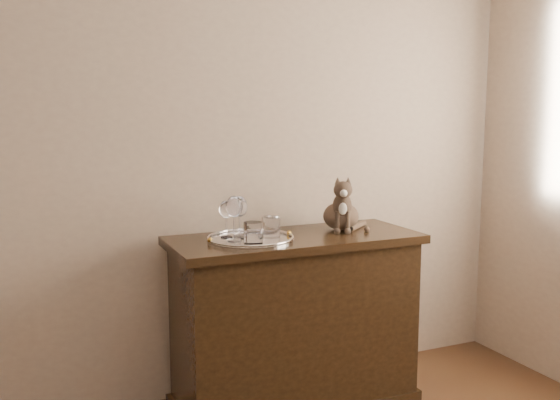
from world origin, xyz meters
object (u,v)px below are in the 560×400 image
(wine_glass_a, at_px, (226,219))
(tumbler_c, at_px, (271,227))
(tray, at_px, (251,239))
(wine_glass_d, at_px, (240,218))
(wine_glass_b, at_px, (240,216))
(sideboard, at_px, (295,322))
(tumbler_b, at_px, (253,233))
(wine_glass_c, at_px, (234,218))
(cat, at_px, (341,202))

(wine_glass_a, bearing_deg, tumbler_c, -22.46)
(tray, height_order, wine_glass_d, wine_glass_d)
(wine_glass_b, bearing_deg, sideboard, -16.23)
(tumbler_b, bearing_deg, wine_glass_c, 120.00)
(wine_glass_c, distance_m, tumbler_c, 0.19)
(wine_glass_d, bearing_deg, wine_glass_c, -132.14)
(wine_glass_d, distance_m, tumbler_b, 0.15)
(wine_glass_a, bearing_deg, tumbler_b, -69.89)
(tray, distance_m, tumbler_c, 0.11)
(tray, distance_m, wine_glass_b, 0.13)
(wine_glass_b, height_order, tumbler_c, wine_glass_b)
(wine_glass_a, xyz_separation_m, wine_glass_d, (0.06, -0.03, 0.01))
(wine_glass_a, bearing_deg, tray, -35.34)
(sideboard, xyz_separation_m, tumbler_c, (-0.13, -0.02, 0.48))
(tray, relative_size, wine_glass_d, 2.15)
(wine_glass_d, height_order, tumbler_c, wine_glass_d)
(wine_glass_c, bearing_deg, sideboard, 4.47)
(wine_glass_a, xyz_separation_m, tumbler_c, (0.19, -0.08, -0.04))
(tray, height_order, tumbler_b, tumbler_b)
(wine_glass_b, relative_size, cat, 0.68)
(tumbler_b, relative_size, tumbler_c, 1.02)
(tray, xyz_separation_m, wine_glass_c, (-0.08, -0.01, 0.11))
(wine_glass_d, bearing_deg, cat, 2.62)
(tumbler_b, bearing_deg, wine_glass_b, 88.12)
(wine_glass_c, bearing_deg, tumbler_c, 0.83)
(tray, bearing_deg, wine_glass_c, -169.96)
(wine_glass_d, bearing_deg, tumbler_c, -19.73)
(wine_glass_a, xyz_separation_m, wine_glass_b, (0.07, 0.02, 0.01))
(wine_glass_c, xyz_separation_m, tumbler_c, (0.18, 0.00, -0.05))
(tray, bearing_deg, wine_glass_a, 144.66)
(wine_glass_a, relative_size, wine_glass_b, 0.92)
(wine_glass_a, height_order, cat, cat)
(wine_glass_a, height_order, wine_glass_c, wine_glass_c)
(sideboard, relative_size, cat, 4.37)
(wine_glass_a, relative_size, tumbler_b, 1.79)
(tray, distance_m, wine_glass_c, 0.14)
(sideboard, height_order, tumbler_b, tumbler_b)
(tray, relative_size, cat, 1.46)
(wine_glass_c, xyz_separation_m, tumbler_b, (0.05, -0.10, -0.05))
(cat, bearing_deg, wine_glass_a, -155.52)
(sideboard, bearing_deg, tumbler_c, -170.65)
(wine_glass_b, xyz_separation_m, tumbler_b, (-0.01, -0.19, -0.05))
(tray, distance_m, tumbler_b, 0.13)
(wine_glass_b, relative_size, wine_glass_d, 1.01)
(wine_glass_a, bearing_deg, sideboard, -9.94)
(tumbler_c, bearing_deg, sideboard, 9.35)
(wine_glass_a, relative_size, cat, 0.63)
(wine_glass_a, height_order, tumbler_b, wine_glass_a)
(wine_glass_c, height_order, cat, cat)
(tumbler_c, bearing_deg, wine_glass_b, 141.33)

